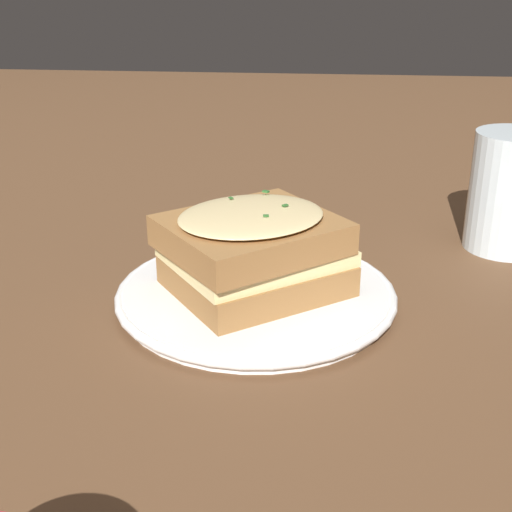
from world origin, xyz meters
The scene contains 4 objects.
ground_plane centered at (0.00, 0.00, 0.00)m, with size 2.40×2.40×0.00m, color brown.
dinner_plate centered at (0.02, 0.01, 0.01)m, with size 0.23×0.23×0.01m.
sandwich centered at (0.03, 0.01, 0.05)m, with size 0.17×0.17×0.07m.
water_glass centered at (-0.12, 0.25, 0.06)m, with size 0.08×0.08×0.12m, color silver.
Camera 1 is at (0.55, 0.06, 0.27)m, focal length 50.00 mm.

